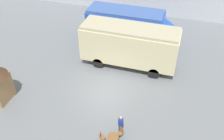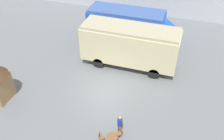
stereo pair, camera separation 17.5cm
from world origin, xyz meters
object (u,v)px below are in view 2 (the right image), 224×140
object	(u,v)px
streamlined_locomotive	(132,23)
visitor_person	(120,124)
passenger_coach_vintage	(130,44)
cafe_table_near	(112,139)
cafe_chair_0	(101,137)

from	to	relation	value
streamlined_locomotive	visitor_person	bearing A→B (deg)	-79.32
passenger_coach_vintage	cafe_table_near	xyz separation A→B (m)	(1.17, -8.74, -1.69)
streamlined_locomotive	cafe_table_near	size ratio (longest dim) A/B	12.40
cafe_table_near	visitor_person	distance (m)	1.12
passenger_coach_vintage	cafe_chair_0	bearing A→B (deg)	-87.26
streamlined_locomotive	cafe_chair_0	distance (m)	13.07
cafe_table_near	visitor_person	xyz separation A→B (m)	(0.21, 1.07, 0.29)
streamlined_locomotive	passenger_coach_vintage	size ratio (longest dim) A/B	1.11
passenger_coach_vintage	cafe_table_near	size ratio (longest dim) A/B	11.13
cafe_table_near	streamlined_locomotive	bearing A→B (deg)	98.89
streamlined_locomotive	passenger_coach_vintage	world-z (taller)	passenger_coach_vintage
cafe_table_near	visitor_person	bearing A→B (deg)	78.77
cafe_table_near	visitor_person	size ratio (longest dim) A/B	0.49
streamlined_locomotive	passenger_coach_vintage	distance (m)	4.22
passenger_coach_vintage	visitor_person	size ratio (longest dim) A/B	5.46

